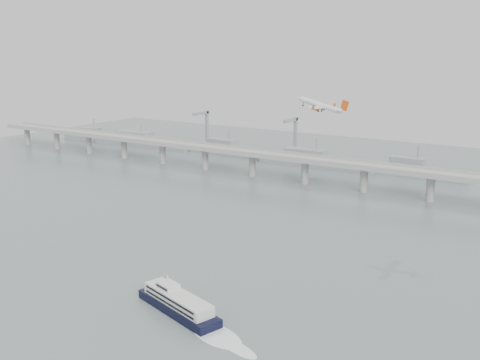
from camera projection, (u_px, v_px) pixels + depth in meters
The scene contains 5 objects.
ground at pixel (180, 272), 277.96m from camera, with size 900.00×900.00×0.00m, color slate.
bridge at pixel (338, 166), 438.47m from camera, with size 800.00×22.00×23.90m.
distant_fleet at pixel (222, 149), 575.15m from camera, with size 453.00×60.90×40.00m.
ferry at pixel (178, 303), 235.54m from camera, with size 74.12×29.66×14.34m.
airliner at pixel (321, 106), 317.91m from camera, with size 32.73×29.49×9.95m.
Camera 1 is at (164.62, -203.06, 109.09)m, focal length 42.00 mm.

